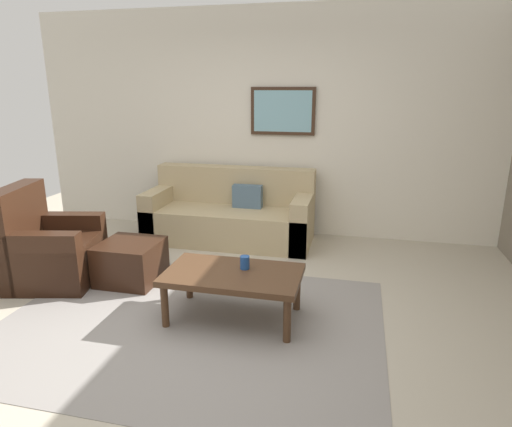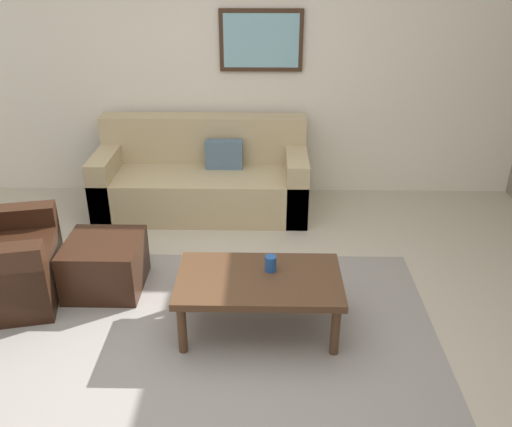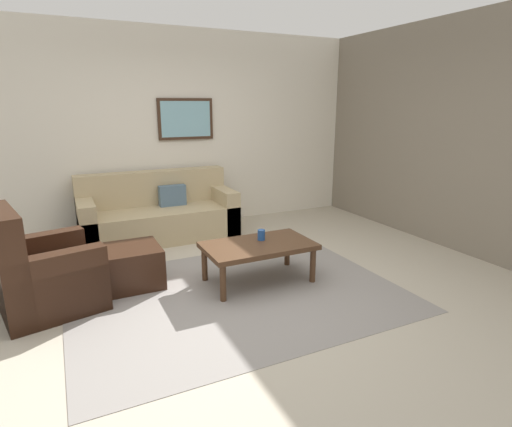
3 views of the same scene
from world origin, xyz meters
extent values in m
plane|color=#B2A893|center=(0.00, 0.00, 0.00)|extent=(8.00, 8.00, 0.00)
cube|color=silver|center=(0.00, 2.60, 1.40)|extent=(6.00, 0.12, 2.80)
cube|color=slate|center=(3.00, 0.00, 1.40)|extent=(0.12, 5.20, 2.80)
cube|color=gray|center=(0.00, 0.00, 0.00)|extent=(3.06, 2.29, 0.01)
cube|color=tan|center=(-0.26, 2.02, 0.21)|extent=(2.02, 0.85, 0.42)
cube|color=tan|center=(-0.26, 2.33, 0.44)|extent=(2.02, 0.24, 0.88)
cube|color=tan|center=(-1.17, 2.02, 0.31)|extent=(0.20, 0.85, 0.62)
cube|color=tan|center=(0.65, 2.02, 0.31)|extent=(0.20, 0.85, 0.62)
cube|color=slate|center=(-0.05, 2.11, 0.56)|extent=(0.36, 0.12, 0.28)
cube|color=black|center=(-1.60, 0.49, 0.22)|extent=(0.96, 0.96, 0.44)
cube|color=black|center=(-1.89, 0.43, 0.47)|extent=(0.37, 0.82, 0.95)
cube|color=black|center=(-1.53, 0.18, 0.30)|extent=(0.82, 0.33, 0.60)
cube|color=black|center=(-1.66, 0.81, 0.30)|extent=(0.82, 0.33, 0.60)
cube|color=black|center=(-0.86, 0.66, 0.20)|extent=(0.56, 0.56, 0.40)
cylinder|color=#472D1C|center=(-0.17, -0.08, 0.18)|extent=(0.06, 0.06, 0.36)
cylinder|color=#472D1C|center=(0.81, -0.08, 0.18)|extent=(0.06, 0.06, 0.36)
cylinder|color=#472D1C|center=(-0.17, 0.44, 0.18)|extent=(0.06, 0.06, 0.36)
cylinder|color=#472D1C|center=(0.81, 0.44, 0.18)|extent=(0.06, 0.06, 0.36)
cube|color=#472D1C|center=(0.32, 0.18, 0.39)|extent=(1.10, 0.64, 0.05)
cylinder|color=#1E478C|center=(0.39, 0.27, 0.46)|extent=(0.08, 0.08, 0.11)
cube|color=#382316|center=(0.30, 2.52, 1.56)|extent=(0.80, 0.04, 0.58)
cube|color=#7BAFBE|center=(0.30, 2.50, 1.56)|extent=(0.72, 0.01, 0.50)
camera|label=1|loc=(1.25, -3.00, 1.85)|focal=31.09mm
camera|label=2|loc=(0.36, -2.87, 2.40)|focal=38.32mm
camera|label=3|loc=(-1.43, -3.37, 1.77)|focal=29.04mm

